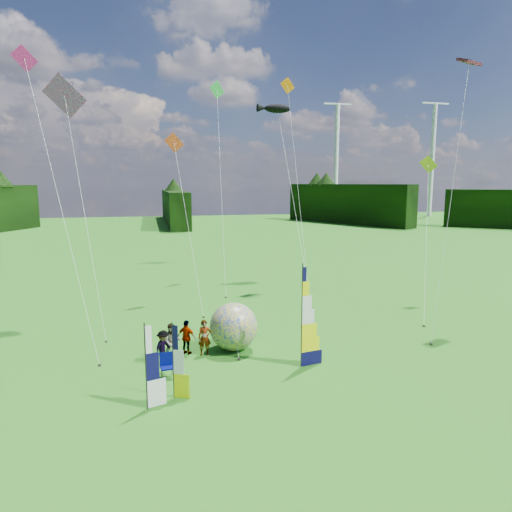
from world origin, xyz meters
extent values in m
plane|color=#367C20|center=(0.00, 0.00, 0.00)|extent=(220.00, 220.00, 0.00)
sphere|color=#15309E|center=(-1.71, 6.30, 1.30)|extent=(3.24, 3.24, 2.60)
imported|color=#66594C|center=(-3.32, 5.90, 0.94)|extent=(0.72, 0.50, 1.89)
imported|color=#66594C|center=(-5.01, 5.67, 0.95)|extent=(0.94, 0.50, 1.89)
imported|color=#66594C|center=(-5.48, 5.20, 0.86)|extent=(1.00, 1.14, 1.72)
imported|color=#66594C|center=(-4.23, 6.23, 0.92)|extent=(1.13, 1.02, 1.85)
camera|label=1|loc=(-6.01, -17.03, 8.97)|focal=32.00mm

